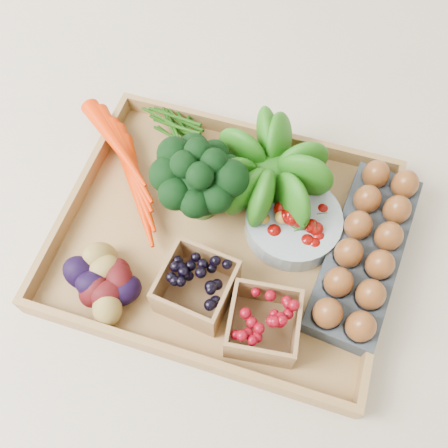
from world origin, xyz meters
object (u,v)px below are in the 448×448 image
(tray, at_px, (224,238))
(cherry_bowl, at_px, (293,223))
(egg_carton, at_px, (364,253))
(broccoli, at_px, (201,192))

(tray, height_order, cherry_bowl, cherry_bowl)
(tray, xyz_separation_m, egg_carton, (0.23, 0.03, 0.03))
(broccoli, distance_m, egg_carton, 0.29)
(broccoli, relative_size, cherry_bowl, 0.93)
(egg_carton, bearing_deg, cherry_bowl, 177.78)
(tray, distance_m, broccoli, 0.09)
(tray, bearing_deg, broccoli, 143.03)
(tray, height_order, broccoli, broccoli)
(tray, distance_m, egg_carton, 0.24)
(broccoli, xyz_separation_m, egg_carton, (0.29, -0.01, -0.04))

